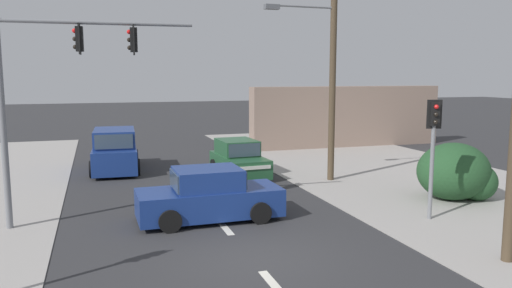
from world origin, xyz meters
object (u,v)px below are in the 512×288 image
traffic_signal_mast (51,79)px  pedestal_signal_right_kerb (433,139)px  sedan_receding_far (209,197)px  utility_pole_midground_right (330,53)px  hatchback_kerbside_parked (239,159)px  suv_crossing_left (115,151)px

traffic_signal_mast → pedestal_signal_right_kerb: bearing=-14.9°
sedan_receding_far → utility_pole_midground_right: bearing=34.6°
traffic_signal_mast → hatchback_kerbside_parked: traffic_signal_mast is taller
hatchback_kerbside_parked → sedan_receding_far: 6.57m
pedestal_signal_right_kerb → sedan_receding_far: 6.77m
sedan_receding_far → traffic_signal_mast: bearing=169.2°
hatchback_kerbside_parked → suv_crossing_left: bearing=150.8°
utility_pole_midground_right → pedestal_signal_right_kerb: size_ratio=2.68×
utility_pole_midground_right → suv_crossing_left: (-8.15, 4.80, -4.24)m
utility_pole_midground_right → traffic_signal_mast: 10.56m
hatchback_kerbside_parked → traffic_signal_mast: bearing=-142.5°
sedan_receding_far → suv_crossing_left: suv_crossing_left is taller
traffic_signal_mast → suv_crossing_left: bearing=76.9°
hatchback_kerbside_parked → suv_crossing_left: suv_crossing_left is taller
utility_pole_midground_right → traffic_signal_mast: bearing=-162.3°
utility_pole_midground_right → sedan_receding_far: (-5.81, -4.01, -4.42)m
utility_pole_midground_right → suv_crossing_left: bearing=149.5°
sedan_receding_far → suv_crossing_left: bearing=104.9°
hatchback_kerbside_parked → pedestal_signal_right_kerb: bearing=-65.6°
hatchback_kerbside_parked → sedan_receding_far: (-2.62, -6.03, 0.00)m
sedan_receding_far → pedestal_signal_right_kerb: bearing=-17.5°
utility_pole_midground_right → suv_crossing_left: utility_pole_midground_right is taller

